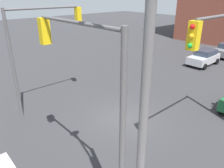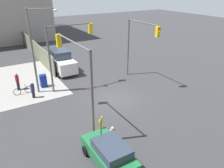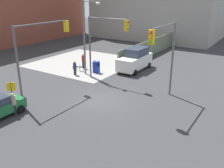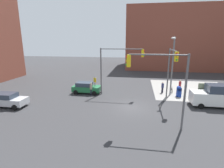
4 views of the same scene
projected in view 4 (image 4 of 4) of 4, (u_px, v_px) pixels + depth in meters
The scene contains 16 objects.
ground_plane at pixel (131, 107), 20.06m from camera, with size 120.00×120.00×0.00m, color #333335.
sidewalk_corner at pixel (192, 90), 27.33m from camera, with size 12.00×12.00×0.01m, color gray.
building_warehouse_north at pixel (185, 39), 48.74m from camera, with size 32.00×18.00×15.76m.
traffic_signal_nw_corner at pixel (117, 62), 23.57m from camera, with size 5.96×0.36×6.50m.
traffic_signal_se_corner at pixel (162, 77), 14.24m from camera, with size 5.01×0.36×6.50m.
traffic_signal_ne_corner at pixel (171, 65), 20.89m from camera, with size 0.36×4.72×6.50m.
street_lamp_corner at pixel (173, 62), 23.36m from camera, with size 0.94×2.61×8.00m.
warning_sign_two_way at pixel (95, 83), 24.70m from camera, with size 0.48×0.48×2.40m.
mailbox_blue at pixel (179, 91), 23.74m from camera, with size 0.56×0.64×1.43m.
sedan_green at pixel (86, 88), 25.28m from camera, with size 3.99×2.02×1.62m.
sedan_silver at pixel (8, 100), 20.10m from camera, with size 4.06×2.02×1.62m.
van_white_delivery at pixel (217, 96), 20.02m from camera, with size 5.40×2.32×2.62m.
pedestrian_crossing at pixel (163, 87), 25.46m from camera, with size 0.36×0.36×1.61m.
pedestrian_waiting at pixel (91, 89), 24.34m from camera, with size 0.36×0.36×1.79m.
pedestrian_walking_north at pixel (180, 86), 25.90m from camera, with size 0.36×0.36×1.81m.
bicycle_leaning_on_fence at pixel (171, 90), 26.03m from camera, with size 0.05×1.75×0.97m.
Camera 4 is at (0.70, -18.92, 7.49)m, focal length 28.00 mm.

